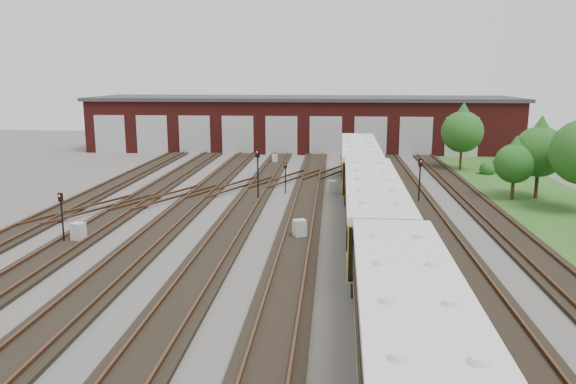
{
  "coord_description": "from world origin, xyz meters",
  "views": [
    {
      "loc": [
        3.91,
        -29.19,
        8.9
      ],
      "look_at": [
        1.21,
        3.8,
        2.0
      ],
      "focal_mm": 35.0,
      "sensor_mm": 36.0,
      "label": 1
    }
  ],
  "objects": [
    {
      "name": "ground",
      "position": [
        0.0,
        0.0,
        0.0
      ],
      "size": [
        120.0,
        120.0,
        0.0
      ],
      "primitive_type": "plane",
      "color": "#484643",
      "rests_on": "ground"
    },
    {
      "name": "track_network",
      "position": [
        -0.17,
        0.59,
        0.11
      ],
      "size": [
        30.4,
        70.0,
        0.33
      ],
      "color": "black",
      "rests_on": "ground"
    },
    {
      "name": "maintenance_shed",
      "position": [
        -0.01,
        39.97,
        3.2
      ],
      "size": [
        51.0,
        12.5,
        6.35
      ],
      "color": "#4F1513",
      "rests_on": "ground"
    },
    {
      "name": "grass_verge",
      "position": [
        19.0,
        10.0,
        0.03
      ],
      "size": [
        8.0,
        55.0,
        0.05
      ],
      "primitive_type": "cube",
      "color": "#274F1A",
      "rests_on": "ground"
    },
    {
      "name": "metro_train",
      "position": [
        6.0,
        -0.52,
        2.0
      ],
      "size": [
        3.07,
        47.86,
        3.27
      ],
      "rotation": [
        0.0,
        0.0,
        -0.01
      ],
      "color": "black",
      "rests_on": "ground"
    },
    {
      "name": "signal_mast_0",
      "position": [
        -10.48,
        -1.26,
        1.8
      ],
      "size": [
        0.26,
        0.24,
        2.8
      ],
      "rotation": [
        0.0,
        0.0,
        -0.21
      ],
      "color": "black",
      "rests_on": "ground"
    },
    {
      "name": "signal_mast_1",
      "position": [
        0.28,
        12.83,
        1.55
      ],
      "size": [
        0.21,
        0.2,
        2.39
      ],
      "rotation": [
        0.0,
        0.0,
        0.0
      ],
      "color": "black",
      "rests_on": "ground"
    },
    {
      "name": "signal_mast_2",
      "position": [
        -1.51,
        10.35,
        2.35
      ],
      "size": [
        0.32,
        0.3,
        3.69
      ],
      "rotation": [
        0.0,
        0.0,
        -0.29
      ],
      "color": "black",
      "rests_on": "ground"
    },
    {
      "name": "signal_mast_3",
      "position": [
        9.99,
        10.21,
        2.05
      ],
      "size": [
        0.3,
        0.28,
        3.18
      ],
      "rotation": [
        0.0,
        0.0,
        0.2
      ],
      "color": "black",
      "rests_on": "ground"
    },
    {
      "name": "relay_cabinet_0",
      "position": [
        -9.76,
        -1.02,
        0.56
      ],
      "size": [
        0.79,
        0.71,
        1.11
      ],
      "primitive_type": "cube",
      "rotation": [
        0.0,
        0.0,
        -0.26
      ],
      "color": "#B1B4B7",
      "rests_on": "ground"
    },
    {
      "name": "relay_cabinet_1",
      "position": [
        -2.12,
        27.72,
        0.46
      ],
      "size": [
        0.65,
        0.58,
        0.93
      ],
      "primitive_type": "cube",
      "rotation": [
        0.0,
        0.0,
        0.22
      ],
      "color": "#B1B4B7",
      "rests_on": "ground"
    },
    {
      "name": "relay_cabinet_2",
      "position": [
        2.11,
        0.69,
        0.55
      ],
      "size": [
        0.83,
        0.77,
        1.1
      ],
      "primitive_type": "cube",
      "rotation": [
        0.0,
        0.0,
        0.44
      ],
      "color": "#B1B4B7",
      "rests_on": "ground"
    },
    {
      "name": "relay_cabinet_3",
      "position": [
        3.83,
        12.83,
        0.53
      ],
      "size": [
        0.77,
        0.7,
        1.06
      ],
      "primitive_type": "cube",
      "rotation": [
        0.0,
        0.0,
        0.32
      ],
      "color": "#B1B4B7",
      "rests_on": "ground"
    },
    {
      "name": "relay_cabinet_4",
      "position": [
        5.89,
        22.73,
        0.52
      ],
      "size": [
        0.76,
        0.69,
        1.04
      ],
      "primitive_type": "cube",
      "rotation": [
        0.0,
        0.0,
        -0.32
      ],
      "color": "#B1B4B7",
      "rests_on": "ground"
    },
    {
      "name": "tree_0",
      "position": [
        16.0,
        24.88,
        4.15
      ],
      "size": [
        3.9,
        3.9,
        6.46
      ],
      "color": "#372619",
      "rests_on": "ground"
    },
    {
      "name": "tree_1",
      "position": [
        18.8,
        12.52,
        3.93
      ],
      "size": [
        3.69,
        3.69,
        6.12
      ],
      "color": "#372619",
      "rests_on": "ground"
    },
    {
      "name": "tree_3",
      "position": [
        16.93,
        11.91,
        3.03
      ],
      "size": [
        2.85,
        2.85,
        4.72
      ],
      "color": "#372619",
      "rests_on": "ground"
    },
    {
      "name": "bush_1",
      "position": [
        17.97,
        22.75,
        0.7
      ],
      "size": [
        1.41,
        1.41,
        1.41
      ],
      "primitive_type": "sphere",
      "color": "#124112",
      "rests_on": "ground"
    },
    {
      "name": "bush_2",
      "position": [
        19.51,
        24.14,
        0.83
      ],
      "size": [
        1.66,
        1.66,
        1.66
      ],
      "primitive_type": "sphere",
      "color": "#124112",
      "rests_on": "ground"
    }
  ]
}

